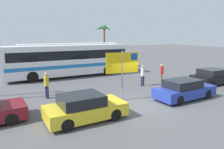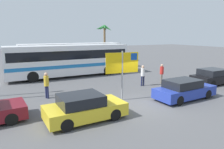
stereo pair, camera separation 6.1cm
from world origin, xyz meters
TOP-DOWN VIEW (x-y plane):
  - ground at (0.00, 0.00)m, footprint 120.00×120.00m
  - bus_front_coach at (-1.28, 10.68)m, footprint 12.04×2.68m
  - bus_rear_coach at (0.23, 14.46)m, footprint 12.04×2.68m
  - ferry_sign at (-0.49, 1.37)m, footprint 2.19×0.36m
  - car_yellow at (-3.83, -0.49)m, footprint 4.01×1.97m
  - car_blue at (3.22, -0.32)m, footprint 4.38×1.89m
  - car_black at (8.75, 1.59)m, footprint 4.02×1.87m
  - pedestrian_crossing_lot at (2.91, 3.87)m, footprint 0.32×0.32m
  - pedestrian_near_sign at (4.92, 3.85)m, footprint 0.32×0.32m
  - pedestrian_by_bus at (-4.80, 4.04)m, footprint 0.32×0.32m
  - palm_tree_seaside at (6.95, 19.57)m, footprint 2.72×2.76m

SIDE VIEW (x-z plane):
  - ground at x=0.00m, z-range 0.00..0.00m
  - car_black at x=8.75m, z-range -0.03..1.30m
  - car_blue at x=3.22m, z-range -0.03..1.30m
  - car_yellow at x=-3.83m, z-range -0.03..1.30m
  - pedestrian_near_sign at x=4.92m, z-range 0.15..1.85m
  - pedestrian_crossing_lot at x=2.91m, z-range 0.16..1.88m
  - pedestrian_by_bus at x=-4.80m, z-range 0.16..1.92m
  - bus_front_coach at x=-1.28m, z-range 0.20..3.37m
  - bus_rear_coach at x=0.23m, z-range 0.20..3.37m
  - ferry_sign at x=-0.49m, z-range 0.73..3.93m
  - palm_tree_seaside at x=6.95m, z-range 1.80..7.47m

